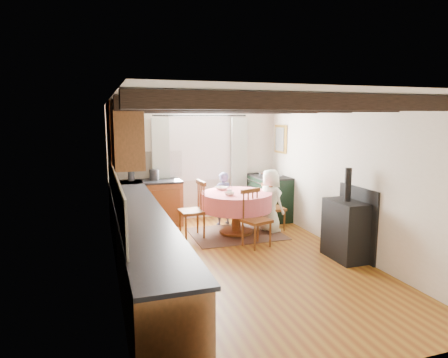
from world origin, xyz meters
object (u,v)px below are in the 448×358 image
object	(u,v)px
cup	(230,192)
cast_iron_stove	(346,214)
chair_left	(192,209)
aga_range	(269,197)
dining_table	(236,213)
chair_near	(257,218)
child_right	(270,201)
child_far	(223,199)
chair_right	(274,207)

from	to	relation	value
cup	cast_iron_stove	bearing A→B (deg)	-51.00
chair_left	aga_range	xyz separation A→B (m)	(1.88, 0.77, -0.04)
dining_table	aga_range	distance (m)	1.34
chair_left	cup	bearing A→B (deg)	71.63
cast_iron_stove	cup	world-z (taller)	cast_iron_stove
chair_near	child_right	xyz separation A→B (m)	(0.59, 0.72, 0.11)
dining_table	child_far	size ratio (longest dim) A/B	1.21
cup	dining_table	bearing A→B (deg)	29.96
chair_right	chair_left	bearing A→B (deg)	85.21
cup	child_right	bearing A→B (deg)	3.33
child_far	chair_near	bearing A→B (deg)	83.34
chair_near	child_far	distance (m)	1.48
chair_left	aga_range	size ratio (longest dim) A/B	1.00
dining_table	chair_right	world-z (taller)	chair_right
chair_left	chair_right	distance (m)	1.62
aga_range	cast_iron_stove	distance (m)	2.58
chair_left	child_far	world-z (taller)	child_far
chair_near	child_right	world-z (taller)	child_right
aga_range	child_right	world-z (taller)	child_right
chair_right	dining_table	bearing A→B (deg)	89.40
child_far	aga_range	bearing A→B (deg)	175.75
cast_iron_stove	dining_table	bearing A→B (deg)	123.83
chair_near	child_far	xyz separation A→B (m)	(-0.12, 1.47, 0.05)
chair_right	aga_range	xyz separation A→B (m)	(0.26, 0.79, 0.02)
chair_right	cast_iron_stove	size ratio (longest dim) A/B	0.64
chair_left	child_right	distance (m)	1.51
chair_left	chair_near	bearing A→B (deg)	43.01
chair_near	child_far	size ratio (longest dim) A/B	0.90
aga_range	chair_left	bearing A→B (deg)	-157.81
child_right	chair_right	bearing A→B (deg)	-70.47
chair_left	child_far	bearing A→B (deg)	124.18
chair_right	cast_iron_stove	xyz separation A→B (m)	(0.37, -1.77, 0.25)
chair_right	cast_iron_stove	world-z (taller)	cast_iron_stove
dining_table	cup	distance (m)	0.48
chair_right	cup	size ratio (longest dim) A/B	10.20
chair_left	child_right	size ratio (longest dim) A/B	0.86
dining_table	child_far	bearing A→B (deg)	92.98
chair_left	child_far	size ratio (longest dim) A/B	0.96
aga_range	cast_iron_stove	xyz separation A→B (m)	(0.11, -2.56, 0.23)
chair_right	child_far	distance (m)	1.06
cast_iron_stove	chair_near	bearing A→B (deg)	138.30
chair_left	child_right	world-z (taller)	child_right
dining_table	chair_right	size ratio (longest dim) A/B	1.44
aga_range	cup	size ratio (longest dim) A/B	11.60
dining_table	child_right	size ratio (longest dim) A/B	1.09
chair_near	cast_iron_stove	bearing A→B (deg)	-59.48
chair_near	aga_range	bearing A→B (deg)	41.33
chair_near	aga_range	distance (m)	1.87
chair_left	cup	size ratio (longest dim) A/B	11.63
child_right	child_far	bearing A→B (deg)	25.16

